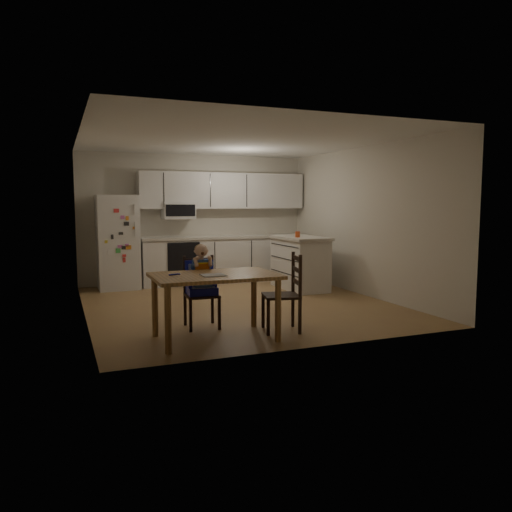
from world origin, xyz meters
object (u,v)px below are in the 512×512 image
object	(u,v)px
chair_booster	(201,277)
chair_side	(289,287)
kitchen_island	(300,263)
red_cup	(298,234)
refrigerator	(118,242)
dining_table	(215,283)

from	to	relation	value
chair_booster	chair_side	xyz separation A→B (m)	(0.94, -0.59, -0.10)
kitchen_island	chair_side	xyz separation A→B (m)	(-1.48, -2.65, 0.05)
red_cup	chair_side	xyz separation A→B (m)	(-1.35, -2.47, -0.47)
refrigerator	dining_table	xyz separation A→B (m)	(0.63, -3.93, -0.20)
kitchen_island	refrigerator	bearing A→B (deg)	157.68
refrigerator	kitchen_island	distance (m)	3.33
red_cup	chair_booster	world-z (taller)	red_cup
chair_side	kitchen_island	bearing A→B (deg)	164.00
chair_booster	chair_side	world-z (taller)	chair_booster
refrigerator	chair_side	world-z (taller)	refrigerator
refrigerator	red_cup	world-z (taller)	refrigerator
refrigerator	dining_table	distance (m)	3.99
dining_table	chair_side	world-z (taller)	chair_side
refrigerator	chair_booster	bearing A→B (deg)	-79.17
kitchen_island	chair_booster	xyz separation A→B (m)	(-2.42, -2.06, 0.15)
dining_table	chair_side	distance (m)	0.95
refrigerator	dining_table	world-z (taller)	refrigerator
chair_side	dining_table	bearing A→B (deg)	-75.02
kitchen_island	red_cup	distance (m)	0.57
red_cup	chair_side	distance (m)	2.85
kitchen_island	dining_table	distance (m)	3.62
chair_booster	red_cup	bearing A→B (deg)	42.54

